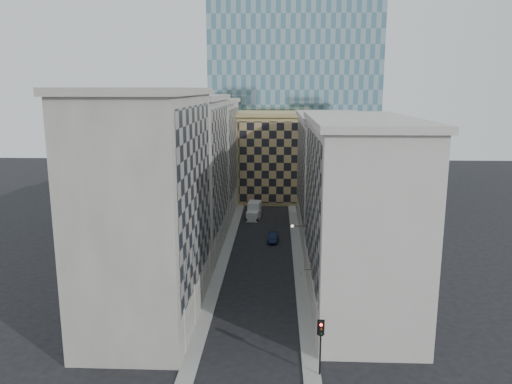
# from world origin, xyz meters

# --- Properties ---
(ground) EXTENTS (260.00, 260.00, 0.00)m
(ground) POSITION_xyz_m (0.00, 0.00, 0.00)
(ground) COLOR black
(ground) RESTS_ON ground
(sidewalk_west) EXTENTS (1.50, 100.00, 0.15)m
(sidewalk_west) POSITION_xyz_m (-5.25, 30.00, 0.07)
(sidewalk_west) COLOR gray
(sidewalk_west) RESTS_ON ground
(sidewalk_east) EXTENTS (1.50, 100.00, 0.15)m
(sidewalk_east) POSITION_xyz_m (5.25, 30.00, 0.07)
(sidewalk_east) COLOR gray
(sidewalk_east) RESTS_ON ground
(bldg_left_a) EXTENTS (10.80, 22.80, 23.70)m
(bldg_left_a) POSITION_xyz_m (-10.88, 11.00, 11.82)
(bldg_left_a) COLOR gray
(bldg_left_a) RESTS_ON ground
(bldg_left_b) EXTENTS (10.80, 22.80, 22.70)m
(bldg_left_b) POSITION_xyz_m (-10.88, 33.00, 11.32)
(bldg_left_b) COLOR gray
(bldg_left_b) RESTS_ON ground
(bldg_left_c) EXTENTS (10.80, 22.80, 21.70)m
(bldg_left_c) POSITION_xyz_m (-10.88, 55.00, 10.83)
(bldg_left_c) COLOR gray
(bldg_left_c) RESTS_ON ground
(bldg_right_a) EXTENTS (10.80, 26.80, 20.70)m
(bldg_right_a) POSITION_xyz_m (10.88, 15.00, 10.32)
(bldg_right_a) COLOR #B2ACA3
(bldg_right_a) RESTS_ON ground
(bldg_right_b) EXTENTS (10.80, 28.80, 19.70)m
(bldg_right_b) POSITION_xyz_m (10.89, 42.00, 9.85)
(bldg_right_b) COLOR #B2ACA3
(bldg_right_b) RESTS_ON ground
(tan_block) EXTENTS (16.80, 14.80, 18.80)m
(tan_block) POSITION_xyz_m (2.00, 67.90, 9.44)
(tan_block) COLOR tan
(tan_block) RESTS_ON ground
(church_tower) EXTENTS (7.20, 7.20, 51.50)m
(church_tower) POSITION_xyz_m (0.00, 82.00, 26.95)
(church_tower) COLOR #292520
(church_tower) RESTS_ON ground
(flagpoles_left) EXTENTS (0.10, 6.33, 2.33)m
(flagpoles_left) POSITION_xyz_m (-5.90, 6.00, 8.00)
(flagpoles_left) COLOR gray
(flagpoles_left) RESTS_ON ground
(bracket_lamp) EXTENTS (1.98, 0.36, 0.36)m
(bracket_lamp) POSITION_xyz_m (4.38, 24.00, 6.20)
(bracket_lamp) COLOR black
(bracket_lamp) RESTS_ON ground
(traffic_light) EXTENTS (0.61, 0.53, 4.84)m
(traffic_light) POSITION_xyz_m (5.90, -0.29, 3.61)
(traffic_light) COLOR black
(traffic_light) RESTS_ON sidewalk_east
(box_truck) EXTENTS (2.72, 5.64, 2.99)m
(box_truck) POSITION_xyz_m (-2.04, 51.24, 1.30)
(box_truck) COLOR silver
(box_truck) RESTS_ON ground
(dark_car) EXTENTS (1.74, 4.34, 1.40)m
(dark_car) POSITION_xyz_m (1.59, 36.84, 0.70)
(dark_car) COLOR black
(dark_car) RESTS_ON ground
(shop_sign) EXTENTS (1.12, 0.63, 0.71)m
(shop_sign) POSITION_xyz_m (4.98, 13.59, 3.84)
(shop_sign) COLOR black
(shop_sign) RESTS_ON ground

